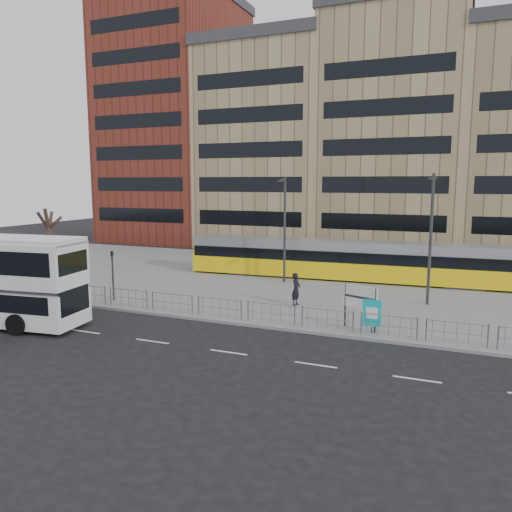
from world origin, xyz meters
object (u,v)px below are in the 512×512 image
at_px(tram, 350,260).
at_px(lamp_post_east, 431,234).
at_px(traffic_light_west, 113,269).
at_px(ad_panel, 372,313).
at_px(lamp_post_west, 284,225).
at_px(station_sign, 360,299).
at_px(pedestrian, 296,289).
at_px(bare_tree, 48,207).

relative_size(tram, lamp_post_east, 3.21).
bearing_deg(traffic_light_west, lamp_post_east, -4.62).
bearing_deg(traffic_light_west, ad_panel, -26.34).
height_order(traffic_light_west, lamp_post_west, lamp_post_west).
bearing_deg(station_sign, lamp_post_east, 88.31).
bearing_deg(pedestrian, tram, -2.61).
xyz_separation_m(tram, pedestrian, (-1.28, -9.06, -0.50)).
xyz_separation_m(tram, lamp_post_east, (6.01, -5.87, 2.81)).
distance_m(tram, lamp_post_west, 5.77).
distance_m(station_sign, traffic_light_west, 15.47).
relative_size(traffic_light_west, lamp_post_east, 0.40).
relative_size(tram, traffic_light_west, 8.11).
bearing_deg(lamp_post_east, station_sign, -112.79).
height_order(pedestrian, lamp_post_east, lamp_post_east).
xyz_separation_m(station_sign, lamp_post_east, (2.80, 6.67, 2.75)).
height_order(traffic_light_west, bare_tree, bare_tree).
height_order(tram, lamp_post_east, lamp_post_east).
relative_size(pedestrian, bare_tree, 0.25).
xyz_separation_m(pedestrian, traffic_light_west, (-10.97, -3.10, 1.00)).
xyz_separation_m(ad_panel, traffic_light_west, (-16.12, 0.77, 1.00)).
distance_m(tram, lamp_post_east, 8.86).
relative_size(ad_panel, traffic_light_west, 0.54).
bearing_deg(pedestrian, station_sign, -122.43).
relative_size(pedestrian, lamp_post_east, 0.25).
bearing_deg(ad_panel, lamp_post_east, 68.84).
xyz_separation_m(tram, traffic_light_west, (-12.25, -12.16, 0.49)).
bearing_deg(lamp_post_east, ad_panel, -106.86).
relative_size(tram, bare_tree, 3.22).
bearing_deg(bare_tree, traffic_light_west, -21.19).
distance_m(station_sign, lamp_post_west, 12.54).
distance_m(pedestrian, lamp_post_east, 8.61).
height_order(pedestrian, bare_tree, bare_tree).
bearing_deg(tram, station_sign, -78.88).
xyz_separation_m(tram, lamp_post_west, (-4.23, -2.81, 2.74)).
bearing_deg(station_sign, ad_panel, -8.84).
distance_m(traffic_light_west, lamp_post_east, 19.45).
distance_m(ad_panel, lamp_post_east, 8.08).
distance_m(ad_panel, traffic_light_west, 16.17).
bearing_deg(tram, bare_tree, -159.49).
height_order(ad_panel, bare_tree, bare_tree).
height_order(tram, pedestrian, tram).
height_order(traffic_light_west, lamp_post_east, lamp_post_east).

